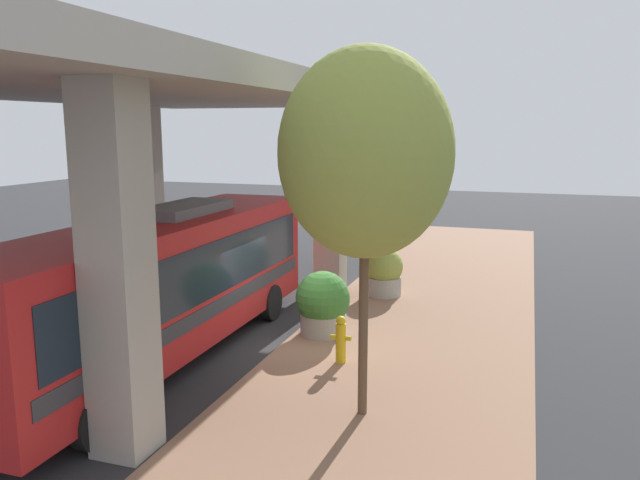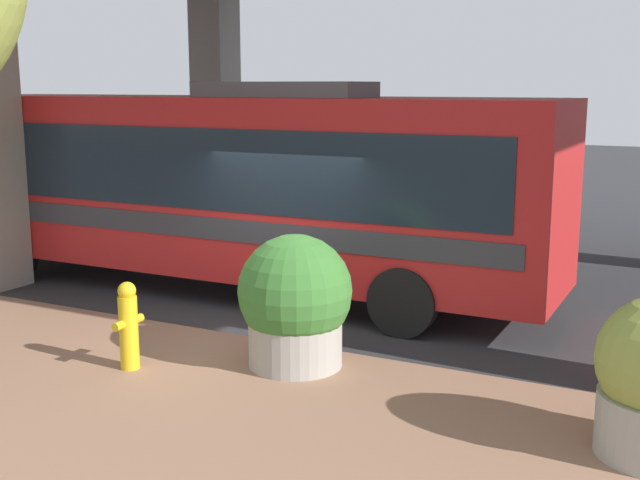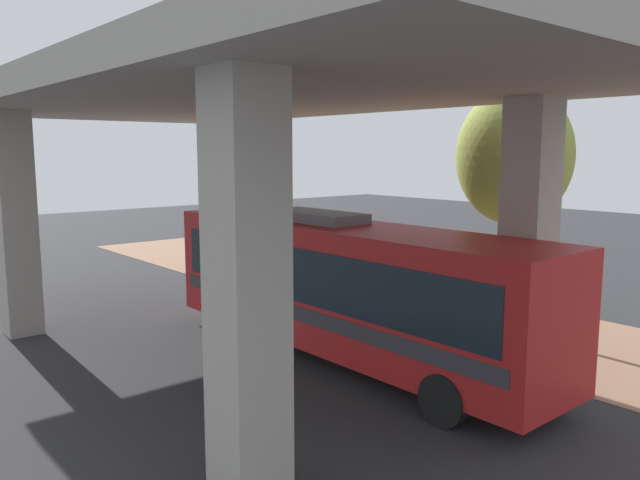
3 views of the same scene
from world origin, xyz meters
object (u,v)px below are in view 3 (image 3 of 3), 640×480
fire_hydrant (417,303)px  planter_middle (284,269)px  planter_front (350,289)px  street_tree_near (514,156)px  bus (344,282)px

fire_hydrant → planter_middle: 6.05m
fire_hydrant → planter_front: planter_front is taller
fire_hydrant → street_tree_near: (-1.13, 2.34, 4.32)m
fire_hydrant → planter_middle: planter_middle is taller
planter_middle → bus: bearing=63.4°
fire_hydrant → planter_front: bearing=-60.0°
fire_hydrant → street_tree_near: size_ratio=0.17×
planter_front → planter_middle: (-0.65, -4.25, -0.06)m
bus → fire_hydrant: bearing=-164.3°
planter_middle → planter_front: bearing=81.3°
planter_front → street_tree_near: size_ratio=0.25×
bus → street_tree_near: street_tree_near is taller
fire_hydrant → street_tree_near: bearing=115.7°
bus → planter_middle: bus is taller
bus → planter_front: bus is taller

